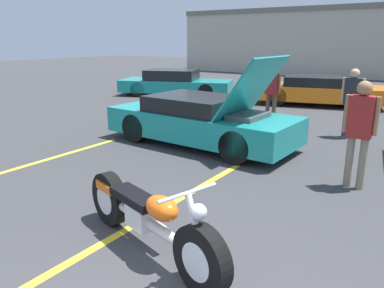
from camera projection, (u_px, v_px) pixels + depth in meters
parking_stripe_foreground at (26, 166)px, 7.24m from camera, size 0.12×4.69×0.01m
parking_stripe_middle at (162, 209)px, 5.40m from camera, size 0.12×4.69×0.01m
motorcycle at (148, 219)px, 4.22m from camera, size 2.48×0.96×0.99m
show_car_hood_open at (202, 120)px, 8.58m from camera, size 4.50×1.92×2.05m
parked_car_mid_left_row at (317, 91)px, 13.85m from camera, size 4.85×2.94×1.05m
parked_car_left_row at (175, 83)px, 16.18m from camera, size 5.05×3.37×1.11m
spectator_near_motorcycle at (352, 97)px, 9.10m from camera, size 0.52×0.22×1.69m
spectator_by_show_car at (360, 126)px, 5.91m from camera, size 0.52×0.23×1.76m
spectator_midground at (272, 88)px, 11.06m from camera, size 0.52×0.22×1.64m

